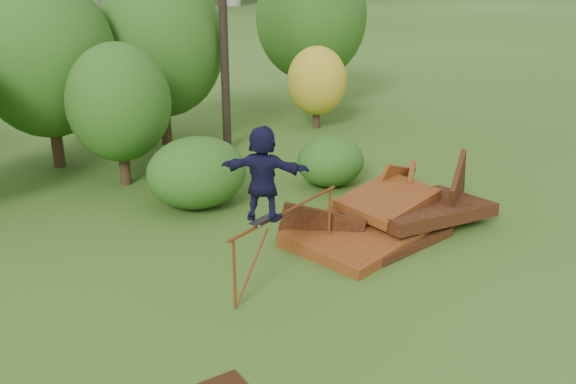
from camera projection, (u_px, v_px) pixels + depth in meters
ground at (378, 283)px, 13.20m from camera, size 240.00×240.00×0.00m
scrap_pile at (390, 217)px, 15.56m from camera, size 5.67×2.98×2.06m
grind_rail at (286, 225)px, 13.10m from camera, size 3.47×1.02×1.49m
skateboard at (264, 219)px, 12.40m from camera, size 0.71×0.36×0.07m
skater at (263, 173)px, 12.07m from camera, size 1.53×1.66×1.85m
tree_1 at (46, 58)px, 19.10m from camera, size 4.18×4.18×5.81m
tree_2 at (119, 103)px, 17.91m from camera, size 2.91×2.91×4.10m
tree_3 at (160, 44)px, 21.41m from camera, size 4.29×4.29×5.96m
tree_4 at (317, 81)px, 24.07m from camera, size 2.25×2.25×3.10m
tree_5 at (311, 17)px, 26.51m from camera, size 4.60×4.60×6.46m
shrub_left at (197, 172)px, 16.90m from camera, size 2.69×2.48×1.86m
shrub_right at (331, 161)px, 18.47m from camera, size 2.01×1.85×1.43m
utility_pole at (223, 3)px, 20.21m from camera, size 1.40×0.28×9.55m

